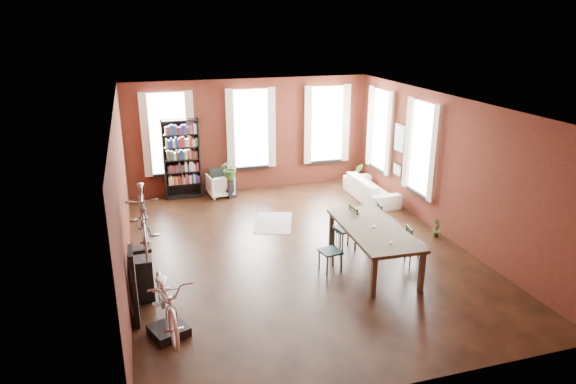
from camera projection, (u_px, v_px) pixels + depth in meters
name	position (u px, v px, depth m)	size (l,w,h in m)	color
room	(301.00, 148.00, 11.06)	(9.00, 9.04, 3.22)	black
dining_table	(372.00, 247.00, 10.31)	(1.13, 2.48, 0.85)	#493E2B
dining_chair_a	(330.00, 251.00, 10.11)	(0.40, 0.40, 0.86)	#173132
dining_chair_b	(345.00, 229.00, 11.06)	(0.44, 0.44, 0.96)	black
dining_chair_c	(415.00, 245.00, 10.51)	(0.36, 0.36, 0.78)	#1E2F1B
dining_chair_d	(385.00, 220.00, 11.72)	(0.37, 0.37, 0.81)	#193735
bookshelf	(182.00, 159.00, 14.12)	(1.00, 0.32, 2.20)	black
white_armchair	(220.00, 184.00, 14.45)	(0.68, 0.64, 0.70)	white
cream_sofa	(371.00, 185.00, 14.15)	(2.08, 0.61, 0.81)	beige
striped_rug	(273.00, 223.00, 12.63)	(0.89, 1.42, 0.01)	black
bike_trainer	(169.00, 331.00, 8.16)	(0.54, 0.54, 0.16)	black
bike_wall_rack	(134.00, 286.00, 8.35)	(0.16, 0.60, 1.30)	black
console_table	(141.00, 274.00, 9.28)	(0.40, 0.80, 0.80)	black
plant_stand	(230.00, 188.00, 14.37)	(0.27, 0.27, 0.53)	black
plant_by_sofa	(356.00, 182.00, 15.25)	(0.40, 0.73, 0.33)	#2F6026
plant_small	(436.00, 234.00, 11.81)	(0.24, 0.45, 0.16)	#336026
bicycle_floor	(165.00, 273.00, 7.85)	(0.65, 0.99, 1.88)	silver
bicycle_hung	(142.00, 199.00, 7.94)	(0.47, 1.00, 1.66)	#A5A8AD
plant_on_stand	(230.00, 171.00, 14.18)	(0.56, 0.62, 0.48)	#355C25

